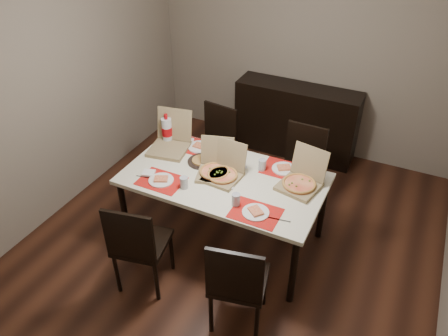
# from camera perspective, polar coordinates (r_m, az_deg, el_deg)

# --- Properties ---
(ground) EXTENTS (3.80, 4.00, 0.02)m
(ground) POSITION_cam_1_polar(r_m,az_deg,el_deg) (4.44, 1.54, -9.07)
(ground) COLOR #3F2013
(ground) RESTS_ON ground
(room_walls) EXTENTS (3.84, 4.02, 2.62)m
(room_walls) POSITION_cam_1_polar(r_m,az_deg,el_deg) (3.84, 4.74, 14.36)
(room_walls) COLOR gray
(room_walls) RESTS_ON ground
(sideboard) EXTENTS (1.50, 0.40, 0.90)m
(sideboard) POSITION_cam_1_polar(r_m,az_deg,el_deg) (5.54, 9.36, 6.14)
(sideboard) COLOR black
(sideboard) RESTS_ON ground
(dining_table) EXTENTS (1.80, 1.00, 0.75)m
(dining_table) POSITION_cam_1_polar(r_m,az_deg,el_deg) (3.99, -0.00, -1.97)
(dining_table) COLOR beige
(dining_table) RESTS_ON ground
(chair_near_left) EXTENTS (0.49, 0.49, 0.93)m
(chair_near_left) POSITION_cam_1_polar(r_m,az_deg,el_deg) (3.71, -11.19, -9.65)
(chair_near_left) COLOR black
(chair_near_left) RESTS_ON ground
(chair_near_right) EXTENTS (0.50, 0.50, 0.93)m
(chair_near_right) POSITION_cam_1_polar(r_m,az_deg,el_deg) (3.37, 1.75, -14.61)
(chair_near_right) COLOR black
(chair_near_right) RESTS_ON ground
(chair_far_left) EXTENTS (0.47, 0.47, 0.93)m
(chair_far_left) POSITION_cam_1_polar(r_m,az_deg,el_deg) (4.89, -1.22, 3.27)
(chair_far_left) COLOR black
(chair_far_left) RESTS_ON ground
(chair_far_right) EXTENTS (0.43, 0.43, 0.93)m
(chair_far_right) POSITION_cam_1_polar(r_m,az_deg,el_deg) (4.59, 9.95, 0.35)
(chair_far_right) COLOR black
(chair_far_right) RESTS_ON ground
(setting_near_left) EXTENTS (0.52, 0.30, 0.11)m
(setting_near_left) POSITION_cam_1_polar(r_m,az_deg,el_deg) (3.91, -7.64, -1.57)
(setting_near_left) COLOR red
(setting_near_left) RESTS_ON dining_table
(setting_near_right) EXTENTS (0.52, 0.30, 0.11)m
(setting_near_right) POSITION_cam_1_polar(r_m,az_deg,el_deg) (3.57, 3.39, -5.31)
(setting_near_right) COLOR red
(setting_near_right) RESTS_ON dining_table
(setting_far_left) EXTENTS (0.50, 0.30, 0.11)m
(setting_far_left) POSITION_cam_1_polar(r_m,az_deg,el_deg) (4.33, -2.92, 2.72)
(setting_far_left) COLOR red
(setting_far_left) RESTS_ON dining_table
(setting_far_right) EXTENTS (0.48, 0.30, 0.11)m
(setting_far_right) POSITION_cam_1_polar(r_m,az_deg,el_deg) (4.06, 7.02, 0.03)
(setting_far_right) COLOR red
(setting_far_right) RESTS_ON dining_table
(napkin_loose) EXTENTS (0.14, 0.14, 0.02)m
(napkin_loose) POSITION_cam_1_polar(r_m,az_deg,el_deg) (3.84, 0.43, -2.24)
(napkin_loose) COLOR white
(napkin_loose) RESTS_ON dining_table
(pizza_box_center) EXTENTS (0.33, 0.36, 0.31)m
(pizza_box_center) POSITION_cam_1_polar(r_m,az_deg,el_deg) (3.92, 0.02, -0.56)
(pizza_box_center) COLOR olive
(pizza_box_center) RESTS_ON dining_table
(pizza_box_right) EXTENTS (0.39, 0.42, 0.33)m
(pizza_box_right) POSITION_cam_1_polar(r_m,az_deg,el_deg) (3.86, 10.01, -1.71)
(pizza_box_right) COLOR olive
(pizza_box_right) RESTS_ON dining_table
(pizza_box_left) EXTENTS (0.42, 0.45, 0.36)m
(pizza_box_left) POSITION_cam_1_polar(r_m,az_deg,el_deg) (4.35, -7.02, 3.24)
(pizza_box_left) COLOR olive
(pizza_box_left) RESTS_ON dining_table
(pizza_box_extra) EXTENTS (0.39, 0.41, 0.31)m
(pizza_box_extra) POSITION_cam_1_polar(r_m,az_deg,el_deg) (3.96, -1.17, -0.08)
(pizza_box_extra) COLOR olive
(pizza_box_extra) RESTS_ON dining_table
(faina_plate) EXTENTS (0.27, 0.27, 0.03)m
(faina_plate) POSITION_cam_1_polar(r_m,az_deg,el_deg) (4.14, -2.92, 0.92)
(faina_plate) COLOR black
(faina_plate) RESTS_ON dining_table
(dip_bowl) EXTENTS (0.14, 0.14, 0.03)m
(dip_bowl) POSITION_cam_1_polar(r_m,az_deg,el_deg) (4.04, 2.23, 0.01)
(dip_bowl) COLOR white
(dip_bowl) RESTS_ON dining_table
(soda_bottle) EXTENTS (0.11, 0.11, 0.32)m
(soda_bottle) POSITION_cam_1_polar(r_m,az_deg,el_deg) (4.42, -7.46, 4.88)
(soda_bottle) COLOR silver
(soda_bottle) RESTS_ON dining_table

